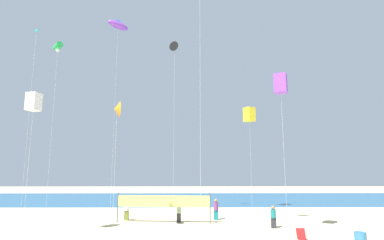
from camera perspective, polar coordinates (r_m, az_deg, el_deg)
ocean_band at (r=45.22m, az=-2.51°, el=-14.72°), size 120.00×20.00×0.01m
beachgoer_white_shirt at (r=27.26m, az=-12.32°, el=-16.19°), size 0.40×0.40×1.76m
beachgoer_teal_shirt at (r=24.08m, az=15.21°, el=-17.21°), size 0.37×0.37×1.62m
beachgoer_plum_shirt at (r=27.01m, az=4.58°, el=-16.44°), size 0.40×0.40×1.76m
beachgoer_sage_shirt at (r=25.75m, az=-2.52°, el=-17.01°), size 0.36×0.36×1.59m
folding_beach_chair at (r=19.65m, az=20.17°, el=-20.05°), size 0.52×0.65×0.89m
volleyball_net at (r=25.35m, az=-5.46°, el=-15.32°), size 7.63×0.69×2.40m
kite_green_tube at (r=36.37m, az=-24.13°, el=12.58°), size 1.41×1.50×17.77m
kite_white_box at (r=22.75m, az=-27.88°, el=3.06°), size 0.92×0.92×9.37m
kite_yellow_box at (r=33.87m, az=10.84°, el=1.02°), size 1.35×1.35×11.05m
kite_violet_box at (r=22.22m, az=16.49°, el=6.63°), size 1.12×1.12×10.95m
kite_orange_delta at (r=21.97m, az=-14.06°, el=1.98°), size 0.74×1.20×9.08m
kite_black_delta at (r=32.74m, az=-3.33°, el=13.66°), size 1.12×0.79×17.65m
kite_violet_inflatable at (r=37.20m, az=-13.89°, el=17.06°), size 2.59×1.92×21.32m
kite_cyan_diamond at (r=34.55m, az=-27.59°, el=13.83°), size 0.69×0.69×18.16m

